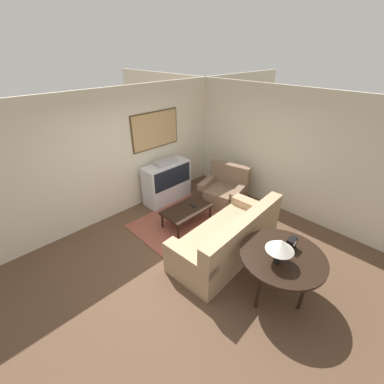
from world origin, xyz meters
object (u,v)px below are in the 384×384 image
Objects in this scene: table_lamp at (281,245)px; mantel_clock at (291,244)px; tv at (167,182)px; armchair at (224,192)px; console_table at (282,259)px; couch at (228,239)px; coffee_table at (187,210)px.

table_lamp is 0.43m from mantel_clock.
tv reaches higher than armchair.
console_table is at bearing 179.55° from mantel_clock.
couch reaches higher than armchair.
armchair is at bearing 60.42° from mantel_clock.
console_table is (-0.16, -1.07, 0.38)m from couch.
mantel_clock is (0.38, -0.00, -0.20)m from table_lamp.
tv is at bearing 76.84° from table_lamp.
console_table is 0.26m from mantel_clock.
coffee_table is 5.85× the size of mantel_clock.
coffee_table is 2.74× the size of table_lamp.
tv is 6.59× the size of mantel_clock.
tv reaches higher than mantel_clock.
armchair is (1.34, 1.19, -0.03)m from couch.
tv is 3.39m from console_table.
armchair is 2.67m from mantel_clock.
mantel_clock reaches higher than console_table.
armchair reaches higher than console_table.
tv is 2.31m from couch.
table_lamp is (-0.17, -0.00, 0.36)m from console_table.
coffee_table is at bearing -103.61° from armchair.
tv is 0.53× the size of couch.
tv reaches higher than console_table.
coffee_table is at bearing 88.73° from mantel_clock.
table_lamp reaches higher than tv.
coffee_table is 2.31m from console_table.
couch is at bearing 81.60° from console_table.
couch reaches higher than console_table.
armchair is (0.89, -1.06, -0.20)m from tv.
mantel_clock is at bearing -0.13° from table_lamp.
mantel_clock is (0.05, -1.07, 0.54)m from couch.
console_table is (-1.50, -2.26, 0.41)m from armchair.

